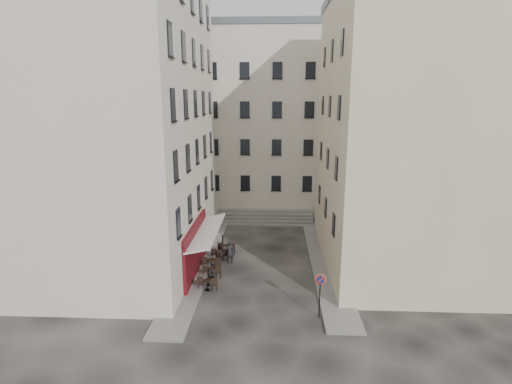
# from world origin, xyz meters

# --- Properties ---
(ground) EXTENTS (90.00, 90.00, 0.00)m
(ground) POSITION_xyz_m (0.00, 0.00, 0.00)
(ground) COLOR black
(ground) RESTS_ON ground
(sidewalk_left) EXTENTS (2.00, 22.00, 0.12)m
(sidewalk_left) POSITION_xyz_m (-4.50, 4.00, 0.06)
(sidewalk_left) COLOR slate
(sidewalk_left) RESTS_ON ground
(sidewalk_right) EXTENTS (2.00, 18.00, 0.12)m
(sidewalk_right) POSITION_xyz_m (4.50, 3.00, 0.06)
(sidewalk_right) COLOR slate
(sidewalk_right) RESTS_ON ground
(building_left) EXTENTS (12.20, 16.20, 20.60)m
(building_left) POSITION_xyz_m (-10.50, 3.00, 10.31)
(building_left) COLOR beige
(building_left) RESTS_ON ground
(building_right) EXTENTS (12.20, 14.20, 18.60)m
(building_right) POSITION_xyz_m (10.50, 3.50, 9.31)
(building_right) COLOR #BEB08D
(building_right) RESTS_ON ground
(building_back) EXTENTS (18.20, 10.20, 18.60)m
(building_back) POSITION_xyz_m (-1.00, 19.00, 9.31)
(building_back) COLOR beige
(building_back) RESTS_ON ground
(cafe_storefront) EXTENTS (1.74, 7.30, 3.50)m
(cafe_storefront) POSITION_xyz_m (-4.32, 1.00, 1.88)
(cafe_storefront) COLOR #4D0B10
(cafe_storefront) RESTS_ON ground
(stone_steps) EXTENTS (9.00, 3.15, 0.80)m
(stone_steps) POSITION_xyz_m (0.00, 12.57, 0.40)
(stone_steps) COLOR #64615F
(stone_steps) RESTS_ON ground
(bollard_near) EXTENTS (0.12, 0.12, 0.98)m
(bollard_near) POSITION_xyz_m (-3.25, -1.00, 0.53)
(bollard_near) COLOR black
(bollard_near) RESTS_ON ground
(bollard_mid) EXTENTS (0.12, 0.12, 0.98)m
(bollard_mid) POSITION_xyz_m (-3.25, 2.50, 0.53)
(bollard_mid) COLOR black
(bollard_mid) RESTS_ON ground
(bollard_far) EXTENTS (0.12, 0.12, 0.98)m
(bollard_far) POSITION_xyz_m (-3.25, 6.00, 0.53)
(bollard_far) COLOR black
(bollard_far) RESTS_ON ground
(no_parking_sign) EXTENTS (0.57, 0.12, 2.49)m
(no_parking_sign) POSITION_xyz_m (3.30, -4.37, 1.77)
(no_parking_sign) COLOR black
(no_parking_sign) RESTS_ON ground
(bistro_table_a) EXTENTS (1.24, 0.58, 0.87)m
(bistro_table_a) POSITION_xyz_m (-3.21, -1.56, 0.44)
(bistro_table_a) COLOR black
(bistro_table_a) RESTS_ON ground
(bistro_table_b) EXTENTS (1.22, 0.57, 0.86)m
(bistro_table_b) POSITION_xyz_m (-3.20, 0.21, 0.44)
(bistro_table_b) COLOR black
(bistro_table_b) RESTS_ON ground
(bistro_table_c) EXTENTS (1.31, 0.62, 0.92)m
(bistro_table_c) POSITION_xyz_m (-3.43, 1.53, 0.47)
(bistro_table_c) COLOR black
(bistro_table_c) RESTS_ON ground
(bistro_table_d) EXTENTS (1.21, 0.57, 0.85)m
(bistro_table_d) POSITION_xyz_m (-3.10, 3.22, 0.44)
(bistro_table_d) COLOR black
(bistro_table_d) RESTS_ON ground
(bistro_table_e) EXTENTS (1.32, 0.62, 0.93)m
(bistro_table_e) POSITION_xyz_m (-2.73, 4.29, 0.47)
(bistro_table_e) COLOR black
(bistro_table_e) RESTS_ON ground
(pedestrian) EXTENTS (0.73, 0.64, 1.69)m
(pedestrian) POSITION_xyz_m (-2.32, 2.68, 0.84)
(pedestrian) COLOR black
(pedestrian) RESTS_ON ground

